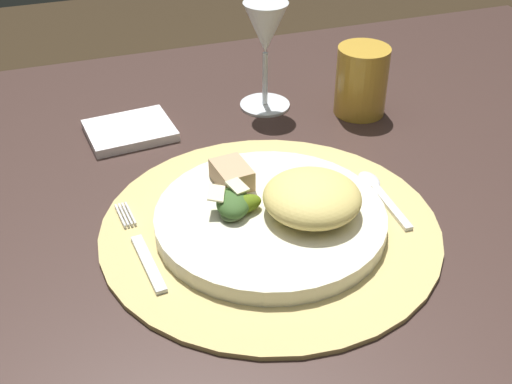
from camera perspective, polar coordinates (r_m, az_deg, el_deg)
name	(u,v)px	position (r m, az deg, el deg)	size (l,w,h in m)	color
dining_table	(317,284)	(0.88, 5.25, -7.82)	(1.30, 1.06, 0.70)	#3A2823
placemat	(270,228)	(0.76, 1.22, -3.08)	(0.39, 0.39, 0.01)	tan
dinner_plate	(270,219)	(0.75, 1.23, -2.31)	(0.26, 0.26, 0.02)	#EEE9CD
pasta_serving	(312,197)	(0.74, 4.81, -0.47)	(0.11, 0.11, 0.04)	#DFC66A
salad_greens	(235,204)	(0.74, -1.78, -1.06)	(0.06, 0.06, 0.03)	#395D27
bread_piece	(232,175)	(0.79, -2.09, 1.48)	(0.05, 0.04, 0.03)	tan
fork	(142,249)	(0.73, -9.74, -4.85)	(0.03, 0.16, 0.00)	silver
spoon	(377,190)	(0.83, 10.33, 0.18)	(0.02, 0.12, 0.01)	silver
napkin	(130,131)	(0.96, -10.73, 5.17)	(0.12, 0.09, 0.01)	white
wine_glass	(265,35)	(0.97, 0.81, 13.30)	(0.08, 0.08, 0.16)	silver
amber_tumbler	(361,81)	(0.99, 9.00, 9.37)	(0.08, 0.08, 0.10)	gold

